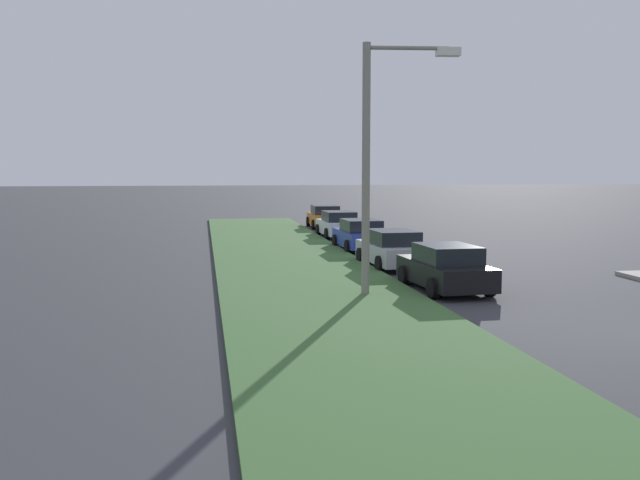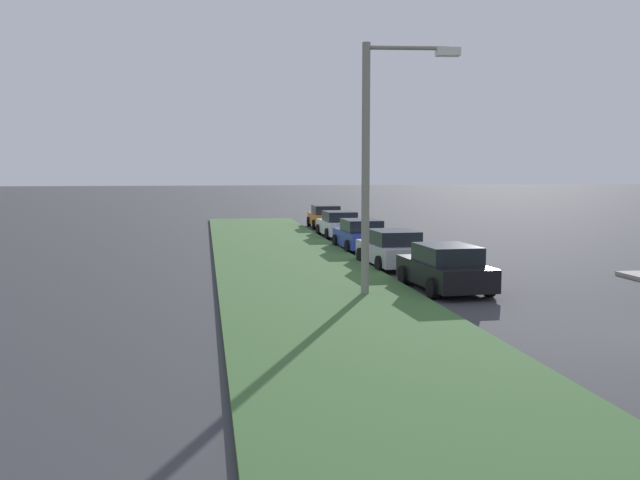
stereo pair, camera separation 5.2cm
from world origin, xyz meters
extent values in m
cube|color=#3D6633|center=(10.00, 8.43, 0.06)|extent=(60.00, 6.00, 0.12)
cube|color=black|center=(7.79, 4.33, 0.57)|extent=(4.38, 2.01, 0.70)
cube|color=black|center=(7.59, 4.32, 1.19)|extent=(2.28, 1.71, 0.55)
cylinder|color=black|center=(9.10, 5.29, 0.32)|extent=(0.65, 0.25, 0.64)
cylinder|color=black|center=(9.18, 3.49, 0.32)|extent=(0.65, 0.25, 0.64)
cylinder|color=black|center=(6.40, 5.16, 0.32)|extent=(0.65, 0.25, 0.64)
cylinder|color=black|center=(6.49, 3.36, 0.32)|extent=(0.65, 0.25, 0.64)
cube|color=#B2B5BA|center=(13.28, 4.58, 0.57)|extent=(4.38, 2.00, 0.70)
cube|color=black|center=(13.08, 4.57, 1.19)|extent=(2.27, 1.70, 0.55)
cylinder|color=black|center=(14.58, 5.54, 0.32)|extent=(0.65, 0.25, 0.64)
cylinder|color=black|center=(14.67, 3.74, 0.32)|extent=(0.65, 0.25, 0.64)
cylinder|color=black|center=(11.89, 5.42, 0.32)|extent=(0.65, 0.25, 0.64)
cylinder|color=black|center=(11.97, 3.62, 0.32)|extent=(0.65, 0.25, 0.64)
cube|color=#23389E|center=(19.23, 4.54, 0.57)|extent=(4.34, 1.91, 0.70)
cube|color=black|center=(19.03, 4.54, 1.19)|extent=(2.24, 1.66, 0.55)
cylinder|color=black|center=(20.55, 5.48, 0.32)|extent=(0.65, 0.24, 0.64)
cylinder|color=black|center=(20.60, 3.68, 0.32)|extent=(0.65, 0.24, 0.64)
cylinder|color=black|center=(17.85, 5.41, 0.32)|extent=(0.65, 0.24, 0.64)
cylinder|color=black|center=(17.90, 3.61, 0.32)|extent=(0.65, 0.24, 0.64)
cube|color=silver|center=(25.70, 4.36, 0.57)|extent=(4.34, 1.89, 0.70)
cube|color=black|center=(25.50, 4.36, 1.19)|extent=(2.23, 1.64, 0.55)
cylinder|color=black|center=(27.04, 5.29, 0.32)|extent=(0.64, 0.23, 0.64)
cylinder|color=black|center=(27.07, 3.49, 0.32)|extent=(0.64, 0.23, 0.64)
cylinder|color=black|center=(24.34, 5.24, 0.32)|extent=(0.64, 0.23, 0.64)
cylinder|color=black|center=(24.37, 3.44, 0.32)|extent=(0.64, 0.23, 0.64)
cube|color=orange|center=(32.18, 4.04, 0.57)|extent=(4.33, 1.88, 0.70)
cube|color=black|center=(31.98, 4.05, 1.19)|extent=(2.23, 1.64, 0.55)
cylinder|color=black|center=(33.55, 4.92, 0.32)|extent=(0.64, 0.23, 0.64)
cylinder|color=black|center=(33.52, 3.12, 0.32)|extent=(0.64, 0.23, 0.64)
cylinder|color=black|center=(30.85, 4.97, 0.32)|extent=(0.64, 0.23, 0.64)
cylinder|color=black|center=(30.82, 3.17, 0.32)|extent=(0.64, 0.23, 0.64)
cylinder|color=gray|center=(7.01, 7.08, 3.75)|extent=(0.24, 0.24, 7.50)
cylinder|color=gray|center=(6.89, 5.88, 7.35)|extent=(0.35, 2.40, 0.12)
cube|color=silver|center=(6.78, 4.69, 7.25)|extent=(0.43, 0.73, 0.24)
camera|label=1|loc=(-13.80, 11.85, 3.86)|focal=40.37mm
camera|label=2|loc=(-13.81, 11.80, 3.86)|focal=40.37mm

